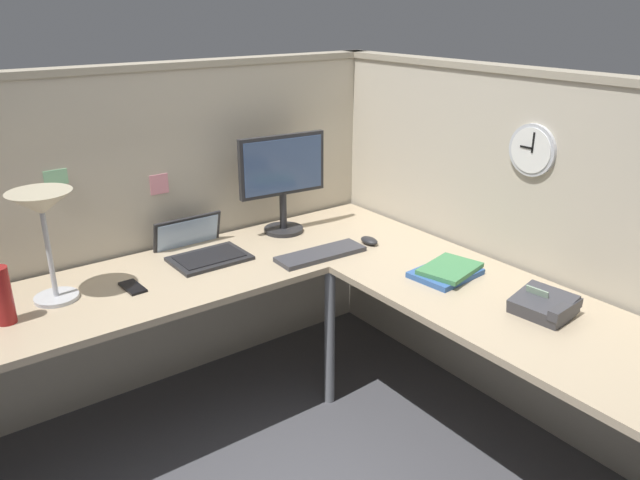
# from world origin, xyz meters

# --- Properties ---
(ground_plane) EXTENTS (6.80, 6.80, 0.00)m
(ground_plane) POSITION_xyz_m (0.00, 0.00, 0.00)
(ground_plane) COLOR #47474C
(cubicle_wall_back) EXTENTS (2.57, 0.12, 1.58)m
(cubicle_wall_back) POSITION_xyz_m (-0.36, 0.87, 0.79)
(cubicle_wall_back) COLOR #B7AD99
(cubicle_wall_back) RESTS_ON ground
(cubicle_wall_right) EXTENTS (0.12, 2.37, 1.58)m
(cubicle_wall_right) POSITION_xyz_m (0.87, -0.27, 0.79)
(cubicle_wall_right) COLOR #B7AD99
(cubicle_wall_right) RESTS_ON ground
(desk) EXTENTS (2.35, 2.15, 0.73)m
(desk) POSITION_xyz_m (-0.15, -0.05, 0.63)
(desk) COLOR tan
(desk) RESTS_ON ground
(monitor) EXTENTS (0.46, 0.20, 0.50)m
(monitor) POSITION_xyz_m (0.22, 0.64, 1.02)
(monitor) COLOR #232326
(monitor) RESTS_ON desk
(laptop) EXTENTS (0.34, 0.38, 0.22)m
(laptop) POSITION_xyz_m (-0.25, 0.62, 0.75)
(laptop) COLOR #232326
(laptop) RESTS_ON desk
(keyboard) EXTENTS (0.44, 0.16, 0.02)m
(keyboard) POSITION_xyz_m (0.18, 0.26, 0.74)
(keyboard) COLOR #38383D
(keyboard) RESTS_ON desk
(computer_mouse) EXTENTS (0.06, 0.10, 0.03)m
(computer_mouse) POSITION_xyz_m (0.46, 0.25, 0.75)
(computer_mouse) COLOR #232326
(computer_mouse) RESTS_ON desk
(desk_lamp_dome) EXTENTS (0.24, 0.24, 0.44)m
(desk_lamp_dome) POSITION_xyz_m (-0.92, 0.53, 1.09)
(desk_lamp_dome) COLOR #B7BABF
(desk_lamp_dome) RESTS_ON desk
(cell_phone) EXTENTS (0.08, 0.15, 0.01)m
(cell_phone) POSITION_xyz_m (-0.65, 0.44, 0.73)
(cell_phone) COLOR black
(cell_phone) RESTS_ON desk
(thermos_flask) EXTENTS (0.07, 0.07, 0.22)m
(thermos_flask) POSITION_xyz_m (-1.12, 0.44, 0.84)
(thermos_flask) COLOR maroon
(thermos_flask) RESTS_ON desk
(office_phone) EXTENTS (0.21, 0.22, 0.11)m
(office_phone) POSITION_xyz_m (0.52, -0.70, 0.77)
(office_phone) COLOR #38383D
(office_phone) RESTS_ON desk
(book_stack) EXTENTS (0.31, 0.25, 0.04)m
(book_stack) POSITION_xyz_m (0.49, -0.24, 0.75)
(book_stack) COLOR #335999
(book_stack) RESTS_ON desk
(wall_clock) EXTENTS (0.04, 0.22, 0.22)m
(wall_clock) POSITION_xyz_m (0.82, -0.36, 1.26)
(wall_clock) COLOR #B7BABF
(pinned_note_leftmost) EXTENTS (0.10, 0.00, 0.06)m
(pinned_note_leftmost) POSITION_xyz_m (-0.79, 0.82, 1.14)
(pinned_note_leftmost) COLOR #8CCC99
(pinned_note_middle) EXTENTS (0.09, 0.00, 0.09)m
(pinned_note_middle) POSITION_xyz_m (-0.34, 0.82, 1.04)
(pinned_note_middle) COLOR pink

